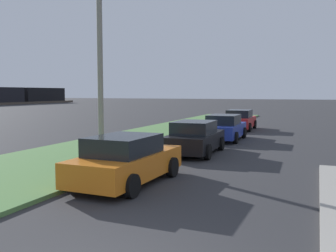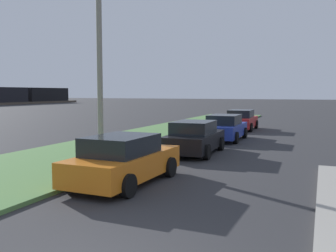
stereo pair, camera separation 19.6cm
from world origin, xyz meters
name	(u,v)px [view 1 (the left image)]	position (x,y,z in m)	size (l,w,h in m)	color
grass_median	(94,152)	(10.00, 6.59, 0.06)	(60.00, 6.00, 0.12)	#517F42
parked_car_orange	(126,160)	(5.47, 2.51, 0.72)	(4.36, 2.13, 1.47)	orange
parked_car_black	(195,138)	(11.55, 2.29, 0.72)	(4.36, 2.14, 1.47)	black
parked_car_blue	(224,128)	(16.79, 2.19, 0.72)	(4.33, 2.08, 1.47)	#23389E
parked_car_red	(240,120)	(23.15, 2.54, 0.72)	(4.34, 2.09, 1.47)	red
streetlight	(108,54)	(9.76, 5.66, 4.39)	(0.65, 2.87, 7.50)	gray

